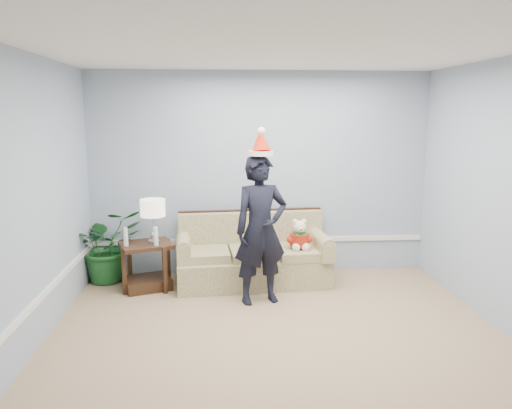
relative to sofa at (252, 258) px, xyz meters
The scene contains 10 objects.
room_shell 2.34m from the sofa, 86.23° to the right, with size 4.54×5.04×2.74m.
wainscot_trim 1.39m from the sofa, 138.49° to the right, with size 4.49×4.99×0.06m.
sofa is the anchor object (origin of this frame).
side_table 1.33m from the sofa, behind, with size 0.74×0.68×0.58m.
table_lamp 1.41m from the sofa, behind, with size 0.30×0.30×0.54m.
candle_pair 1.44m from the sofa, 168.58° to the right, with size 0.41×0.06×0.22m.
houseplant 1.88m from the sofa, behind, with size 0.85×0.74×0.95m, color #185222.
man 0.88m from the sofa, 85.82° to the right, with size 0.62×0.41×1.70m, color black.
santa_hat 1.66m from the sofa, 85.73° to the right, with size 0.31×0.34×0.32m.
teddy_bear 0.67m from the sofa, 15.14° to the right, with size 0.25×0.28×0.39m.
Camera 1 is at (-0.55, -4.08, 2.15)m, focal length 35.00 mm.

